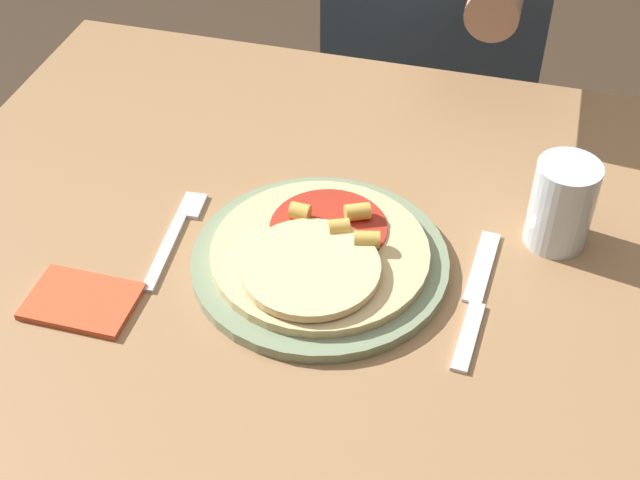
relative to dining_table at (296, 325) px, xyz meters
The scene contains 8 objects.
dining_table is the anchor object (origin of this frame).
plate 0.14m from the dining_table, 23.58° to the right, with size 0.29×0.29×0.01m.
pizza 0.16m from the dining_table, 29.98° to the right, with size 0.25×0.25×0.04m.
fork 0.19m from the dining_table, behind, with size 0.03×0.18×0.00m.
knife 0.25m from the dining_table, ahead, with size 0.03×0.22×0.00m.
drinking_glass 0.36m from the dining_table, 19.06° to the left, with size 0.07×0.07×0.11m.
napkin 0.28m from the dining_table, 144.64° to the right, with size 0.12×0.08×0.01m.
person_diner 0.73m from the dining_table, 85.37° to the left, with size 0.38×0.52×1.25m.
Camera 1 is at (0.23, -0.73, 1.48)m, focal length 50.00 mm.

